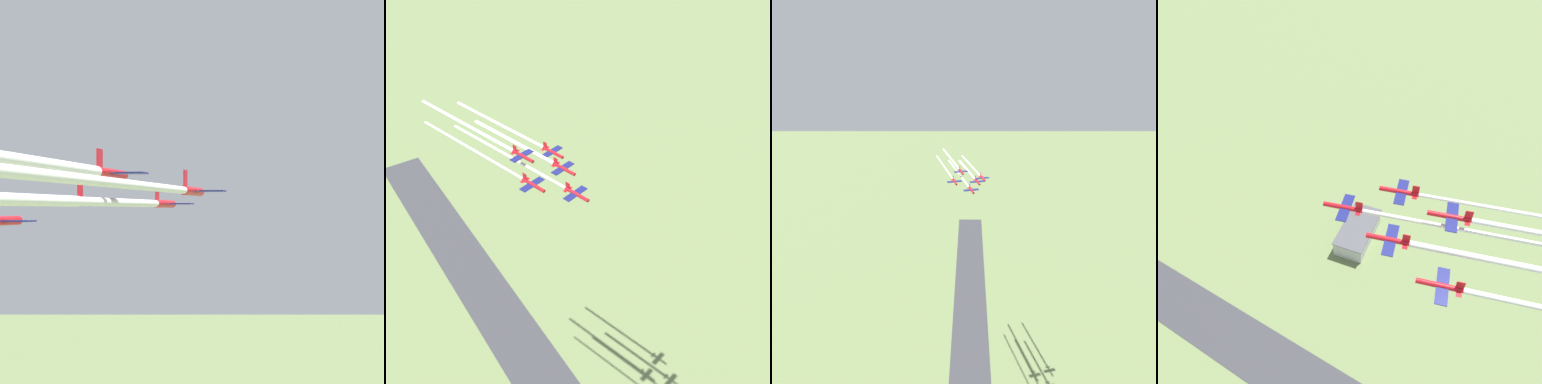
% 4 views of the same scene
% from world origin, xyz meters
% --- Properties ---
extents(jet_0, '(8.74, 9.17, 3.06)m').
position_xyz_m(jet_0, '(22.26, -38.65, 141.32)').
color(jet_0, red).
extents(jet_1, '(8.74, 9.17, 3.06)m').
position_xyz_m(jet_1, '(17.04, -50.96, 141.52)').
color(jet_1, red).
extents(jet_2, '(8.74, 9.17, 3.06)m').
position_xyz_m(jet_2, '(30.48, -49.19, 142.81)').
color(jet_2, red).
extents(jet_4, '(8.74, 9.17, 3.06)m').
position_xyz_m(jet_4, '(25.26, -61.50, 144.57)').
color(jet_4, red).
extents(smoke_trail_0, '(7.96, 53.51, 0.95)m').
position_xyz_m(smoke_trail_0, '(26.32, -69.50, 141.28)').
color(smoke_trail_0, white).
extents(smoke_trail_1, '(6.40, 38.78, 1.34)m').
position_xyz_m(smoke_trail_1, '(20.13, -74.42, 141.48)').
color(smoke_trail_1, white).
extents(smoke_trail_2, '(7.41, 49.90, 0.87)m').
position_xyz_m(smoke_trail_2, '(34.30, -78.24, 142.77)').
color(smoke_trail_2, white).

